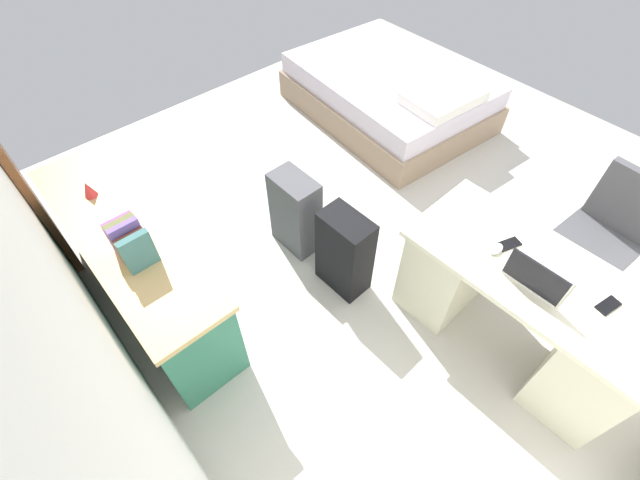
{
  "coord_description": "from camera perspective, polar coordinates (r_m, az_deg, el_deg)",
  "views": [
    {
      "loc": [
        -1.41,
        2.04,
        2.68
      ],
      "look_at": [
        -0.1,
        0.89,
        0.6
      ],
      "focal_mm": 24.6,
      "sensor_mm": 36.0,
      "label": 1
    }
  ],
  "objects": [
    {
      "name": "laptop",
      "position": [
        2.57,
        26.39,
        -4.35
      ],
      "size": [
        0.32,
        0.23,
        0.21
      ],
      "color": "silver",
      "rests_on": "desk"
    },
    {
      "name": "cell_phone_near_laptop",
      "position": [
        2.7,
        33.38,
        -7.13
      ],
      "size": [
        0.09,
        0.15,
        0.01
      ],
      "primitive_type": "cube",
      "rotation": [
        0.0,
        0.0,
        -0.18
      ],
      "color": "black",
      "rests_on": "desk"
    },
    {
      "name": "cell_phone_by_mouse",
      "position": [
        2.72,
        23.37,
        -0.48
      ],
      "size": [
        0.11,
        0.15,
        0.01
      ],
      "primitive_type": "cube",
      "rotation": [
        0.0,
        0.0,
        -0.32
      ],
      "color": "black",
      "rests_on": "desk"
    },
    {
      "name": "suitcase_spare_grey",
      "position": [
        3.25,
        -3.22,
        3.54
      ],
      "size": [
        0.36,
        0.23,
        0.65
      ],
      "primitive_type": "cube",
      "rotation": [
        0.0,
        0.0,
        0.02
      ],
      "color": "#4C4C51",
      "rests_on": "ground_plane"
    },
    {
      "name": "computer_mouse",
      "position": [
        2.66,
        21.95,
        -1.07
      ],
      "size": [
        0.06,
        0.1,
        0.03
      ],
      "primitive_type": "ellipsoid",
      "rotation": [
        0.0,
        0.0,
        0.03
      ],
      "color": "white",
      "rests_on": "desk"
    },
    {
      "name": "wall_back",
      "position": [
        1.92,
        -33.02,
        -2.68
      ],
      "size": [
        4.45,
        0.1,
        2.78
      ],
      "primitive_type": "cube",
      "color": "silver",
      "rests_on": "ground_plane"
    },
    {
      "name": "bed",
      "position": [
        4.73,
        8.99,
        18.39
      ],
      "size": [
        2.01,
        1.55,
        0.58
      ],
      "color": "gray",
      "rests_on": "ground_plane"
    },
    {
      "name": "suitcase_black",
      "position": [
        3.0,
        3.21,
        -1.67
      ],
      "size": [
        0.37,
        0.23,
        0.66
      ],
      "primitive_type": "cube",
      "rotation": [
        0.0,
        0.0,
        0.03
      ],
      "color": "black",
      "rests_on": "ground_plane"
    },
    {
      "name": "figurine_small",
      "position": [
        3.12,
        -27.92,
        5.85
      ],
      "size": [
        0.08,
        0.08,
        0.11
      ],
      "primitive_type": "cone",
      "color": "red",
      "rests_on": "credenza"
    },
    {
      "name": "office_chair",
      "position": [
        3.46,
        32.25,
        -0.43
      ],
      "size": [
        0.52,
        0.52,
        0.94
      ],
      "color": "black",
      "rests_on": "ground_plane"
    },
    {
      "name": "ground_plane",
      "position": [
        3.65,
        9.44,
        1.92
      ],
      "size": [
        5.45,
        5.45,
        0.0
      ],
      "primitive_type": "plane",
      "color": "beige"
    },
    {
      "name": "credenza",
      "position": [
        3.12,
        -22.53,
        -3.26
      ],
      "size": [
        1.8,
        0.48,
        0.72
      ],
      "color": "#2D7056",
      "rests_on": "ground_plane"
    },
    {
      "name": "desk",
      "position": [
        2.94,
        24.38,
        -7.96
      ],
      "size": [
        1.46,
        0.7,
        0.75
      ],
      "color": "beige",
      "rests_on": "ground_plane"
    },
    {
      "name": "book_row",
      "position": [
        2.61,
        -23.41,
        -0.21
      ],
      "size": [
        0.24,
        0.17,
        0.24
      ],
      "color": "#3B6C6D",
      "rests_on": "credenza"
    }
  ]
}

